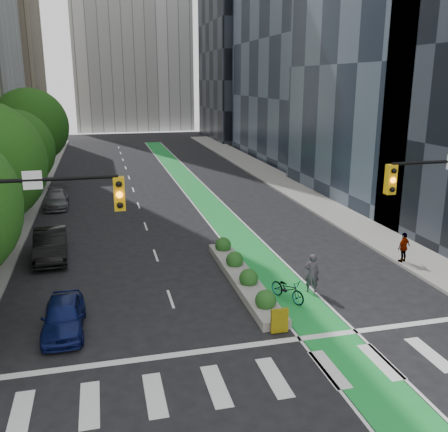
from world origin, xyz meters
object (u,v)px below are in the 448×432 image
bicycle (288,289)px  cyclist (312,273)px  parked_car_left_mid (50,245)px  parked_car_left_far (57,199)px  pedestrian_far (404,247)px  parked_car_left_near (64,316)px  median_planter (242,276)px

bicycle → cyclist: bearing=-2.1°
cyclist → parked_car_left_mid: bearing=-16.1°
cyclist → parked_car_left_far: 23.58m
cyclist → pedestrian_far: cyclist is taller
cyclist → parked_car_left_far: size_ratio=0.43×
bicycle → parked_car_left_mid: bearing=118.5°
cyclist → parked_car_left_near: size_ratio=0.48×
median_planter → bicycle: bearing=-59.2°
parked_car_left_mid → parked_car_left_far: 12.12m
parked_car_left_mid → parked_car_left_near: bearing=-85.6°
cyclist → parked_car_left_near: bearing=22.3°
parked_car_left_near → parked_car_left_mid: (-1.19, 8.91, 0.14)m
parked_car_left_near → parked_car_left_mid: size_ratio=0.80×
parked_car_left_near → parked_car_left_mid: bearing=98.2°
parked_car_left_far → pedestrian_far: bearing=-44.2°
median_planter → pedestrian_far: pedestrian_far is taller
parked_car_left_far → parked_car_left_near: bearing=-86.6°
median_planter → pedestrian_far: (9.10, 0.35, 0.60)m
parked_car_left_mid → pedestrian_far: 19.30m
bicycle → cyclist: cyclist is taller
median_planter → parked_car_left_near: parked_car_left_near is taller
pedestrian_far → parked_car_left_near: bearing=-10.5°
median_planter → pedestrian_far: bearing=2.2°
cyclist → parked_car_left_mid: size_ratio=0.38×
parked_car_left_near → parked_car_left_far: parked_car_left_near is taller
bicycle → parked_car_left_far: bearing=95.0°
parked_car_left_near → parked_car_left_mid: parked_car_left_mid is taller
cyclist → parked_car_left_far: (-12.76, 19.83, -0.31)m
parked_car_left_near → cyclist: bearing=6.8°
median_planter → bicycle: median_planter is taller
parked_car_left_mid → median_planter: bearing=-35.3°
bicycle → parked_car_left_far: parked_car_left_far is taller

